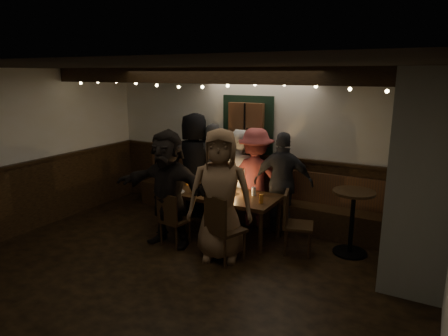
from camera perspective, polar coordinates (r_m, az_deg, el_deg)
The scene contains 13 objects.
room at distance 5.69m, azimuth 10.34°, elevation -1.59°, with size 6.02×5.01×2.62m.
dining_table at distance 6.29m, azimuth -0.92°, elevation -4.08°, with size 1.93×0.83×0.84m.
chair_near_left at distance 5.96m, azimuth -7.52°, elevation -6.92°, with size 0.41×0.41×0.82m.
chair_near_right at distance 5.41m, azimuth -0.40°, elevation -8.12°, with size 0.56×0.56×0.96m.
chair_end at distance 5.79m, azimuth 9.76°, elevation -7.18°, with size 0.50×0.50×0.90m.
high_top at distance 5.92m, azimuth 17.87°, elevation -6.33°, with size 0.59×0.59×0.93m.
person_a at distance 7.21m, azimuth -4.21°, elevation 0.55°, with size 0.90×0.59×1.85m, color black.
person_b at distance 7.09m, azimuth -1.60°, elevation -0.32°, with size 0.61×0.40×1.68m, color black.
person_c at distance 6.86m, azimuth 2.05°, elevation -1.12°, with size 0.78×0.61×1.61m, color white.
person_d at distance 6.67m, azimuth 4.50°, elevation -1.35°, with size 1.07×0.61×1.65m, color maroon.
person_e at distance 6.46m, azimuth 8.43°, elevation -2.08°, with size 0.96×0.40×1.63m, color #27282D.
person_f at distance 5.94m, azimuth -8.02°, elevation -2.87°, with size 1.62×0.52×1.75m, color black.
person_g at distance 5.43m, azimuth -0.54°, elevation -3.87°, with size 0.89×0.58×1.82m, color brown.
Camera 1 is at (2.81, -3.79, 2.53)m, focal length 32.00 mm.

